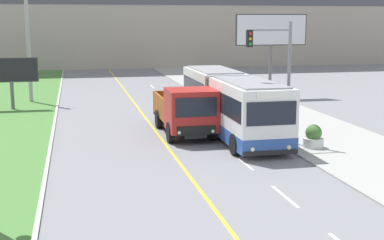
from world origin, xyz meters
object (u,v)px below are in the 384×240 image
Objects in this scene: billboard_small at (11,72)px; city_bus at (230,103)px; billboard_large at (271,33)px; dump_truck at (187,112)px; planter_round_near at (313,137)px; planter_round_second at (284,123)px; traffic_light_mast at (277,68)px; utility_pole_far at (28,38)px.

city_bus is at bearing -40.00° from billboard_small.
billboard_large is at bearing 5.60° from billboard_small.
dump_truck is 16.69m from billboard_large.
billboard_large is 19.77m from billboard_small.
planter_round_near is (2.81, -4.69, -1.05)m from city_bus.
billboard_large is at bearing 72.44° from planter_round_second.
city_bus is 3.14m from planter_round_second.
dump_truck is 1.02× the size of billboard_large.
city_bus is 2.66m from dump_truck.
dump_truck is 5.99× the size of planter_round_near.
planter_round_near is at bearing -39.35° from traffic_light_mast.
planter_round_near is at bearing -44.76° from billboard_small.
traffic_light_mast is 5.20× the size of planter_round_second.
billboard_large is (9.55, 13.16, 3.79)m from dump_truck.
traffic_light_mast reaches higher than city_bus.
billboard_large is (7.02, 12.40, 3.50)m from city_bus.
utility_pole_far is 4.12m from billboard_small.
billboard_large reaches higher than billboard_small.
city_bus is 11.57× the size of planter_round_near.
utility_pole_far is 18.58m from billboard_large.
utility_pole_far reaches higher than billboard_small.
billboard_small is 3.11× the size of planter_round_second.
billboard_large reaches higher than planter_round_second.
planter_round_second is at bearing -37.51° from billboard_small.
planter_round_near is (14.32, -18.53, -4.21)m from utility_pole_far.
city_bus reaches higher than dump_truck.
planter_round_near is at bearing -88.52° from planter_round_second.
planter_round_second is (14.23, -15.03, -4.19)m from utility_pole_far.
planter_round_second is at bearing 91.48° from planter_round_near.
billboard_small is at bearing 140.00° from city_bus.
planter_round_near is (1.48, -1.22, -3.26)m from traffic_light_mast.
billboard_small is (-13.82, 13.96, -1.23)m from traffic_light_mast.
city_bus reaches higher than planter_round_near.
billboard_large is at bearing 70.27° from traffic_light_mast.
billboard_small is 3.24× the size of planter_round_near.
dump_truck is 17.48m from utility_pole_far.
billboard_small is at bearing -106.39° from utility_pole_far.
utility_pole_far is 8.15× the size of planter_round_second.
utility_pole_far is 8.47× the size of planter_round_near.
billboard_large reaches higher than planter_round_near.
planter_round_near is (15.30, -15.18, -2.04)m from billboard_small.
traffic_light_mast is 4.20m from planter_round_second.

